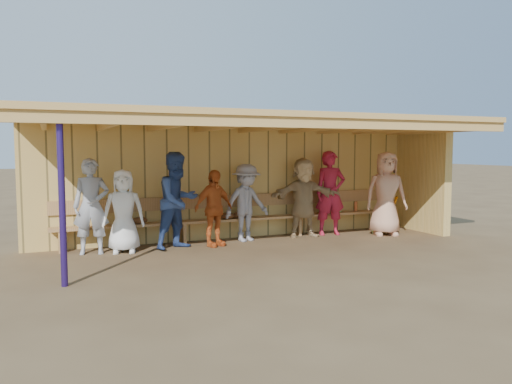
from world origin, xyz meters
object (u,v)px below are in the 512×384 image
(player_d, at_px, (214,208))
(bench, at_px, (242,214))
(player_a, at_px, (91,206))
(player_b, at_px, (123,211))
(player_h, at_px, (386,194))
(player_f, at_px, (304,197))
(player_e, at_px, (246,203))
(player_g, at_px, (330,193))
(player_c, at_px, (178,200))

(player_d, bearing_deg, bench, 15.12)
(player_a, xyz_separation_m, player_b, (0.55, -0.09, -0.10))
(player_b, distance_m, player_h, 5.59)
(player_f, bearing_deg, player_h, -11.03)
(player_d, height_order, player_f, player_f)
(player_e, bearing_deg, player_b, 171.51)
(player_b, distance_m, player_f, 3.83)
(player_h, bearing_deg, player_f, -177.38)
(player_g, bearing_deg, player_d, -162.68)
(player_b, bearing_deg, bench, 22.29)
(player_c, relative_size, player_h, 1.00)
(player_d, xyz_separation_m, player_h, (3.87, -0.26, 0.17))
(player_c, distance_m, player_e, 1.50)
(player_e, bearing_deg, player_a, 169.02)
(player_e, height_order, bench, player_e)
(player_c, height_order, player_g, player_g)
(player_c, xyz_separation_m, bench, (1.51, 0.53, -0.39))
(bench, bearing_deg, player_f, -13.15)
(player_d, bearing_deg, player_h, -23.86)
(player_d, relative_size, player_g, 0.81)
(player_a, height_order, player_f, player_a)
(player_e, distance_m, bench, 0.41)
(player_c, height_order, player_f, player_c)
(player_g, bearing_deg, player_f, -168.09)
(player_e, bearing_deg, player_g, -12.94)
(player_b, bearing_deg, player_g, 13.53)
(player_a, bearing_deg, player_g, 11.13)
(player_d, xyz_separation_m, player_f, (2.12, 0.26, 0.11))
(player_a, xyz_separation_m, player_d, (2.25, -0.16, -0.12))
(player_a, xyz_separation_m, player_f, (4.37, 0.10, -0.01))
(player_c, distance_m, bench, 1.64)
(player_b, xyz_separation_m, player_e, (2.49, 0.19, 0.03))
(player_e, relative_size, player_h, 0.86)
(player_b, relative_size, player_h, 0.83)
(player_c, height_order, player_e, player_c)
(player_a, xyz_separation_m, player_h, (6.13, -0.42, 0.05))
(player_d, height_order, player_g, player_g)
(player_c, bearing_deg, player_d, -27.17)
(player_d, relative_size, bench, 0.20)
(player_c, distance_m, player_h, 4.58)
(bench, bearing_deg, player_b, -168.77)
(player_a, bearing_deg, player_e, 11.91)
(player_e, bearing_deg, player_f, -12.94)
(player_e, relative_size, bench, 0.21)
(player_d, height_order, player_h, player_h)
(player_g, bearing_deg, player_b, -165.61)
(bench, bearing_deg, player_c, -160.55)
(player_e, height_order, player_h, player_h)
(player_b, distance_m, player_c, 1.02)
(player_c, relative_size, player_f, 1.08)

